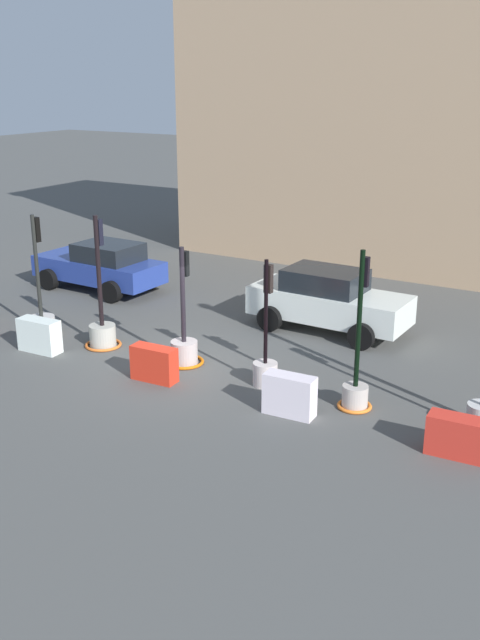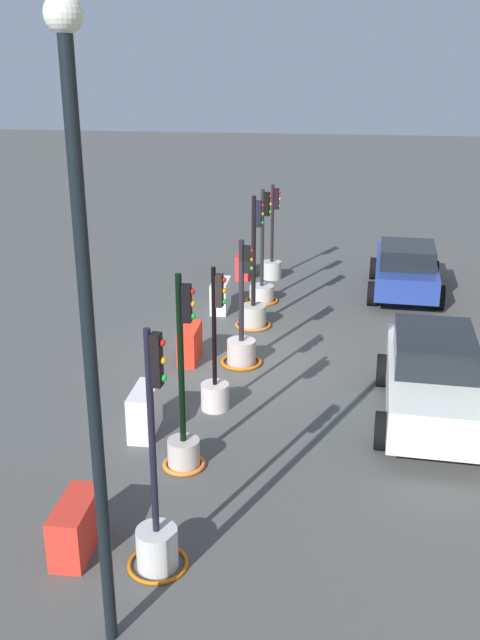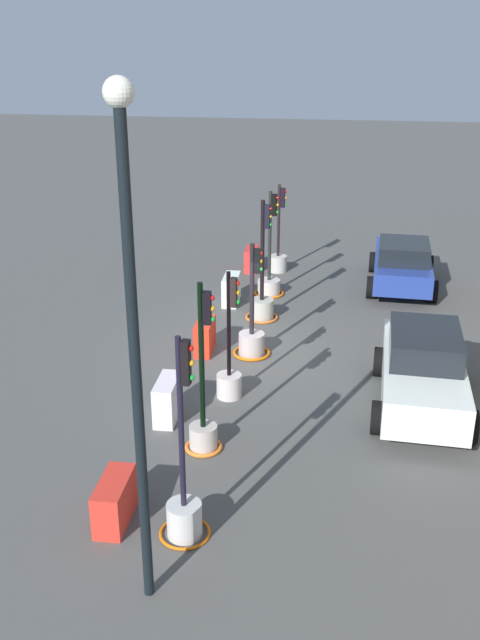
{
  "view_description": "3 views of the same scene",
  "coord_description": "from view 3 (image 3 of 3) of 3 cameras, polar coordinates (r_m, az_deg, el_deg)",
  "views": [
    {
      "loc": [
        9.84,
        -13.53,
        6.83
      ],
      "look_at": [
        1.86,
        -0.06,
        1.54
      ],
      "focal_mm": 40.8,
      "sensor_mm": 36.0,
      "label": 1
    },
    {
      "loc": [
        15.09,
        2.8,
        6.58
      ],
      "look_at": [
        2.19,
        0.59,
        1.87
      ],
      "focal_mm": 39.61,
      "sensor_mm": 36.0,
      "label": 2
    },
    {
      "loc": [
        16.3,
        2.8,
        7.52
      ],
      "look_at": [
        2.31,
        0.35,
        1.85
      ],
      "focal_mm": 39.05,
      "sensor_mm": 36.0,
      "label": 3
    }
  ],
  "objects": [
    {
      "name": "construction_barrier_4",
      "position": [
        12.2,
        -10.23,
        -14.39
      ],
      "size": [
        1.15,
        0.53,
        0.79
      ],
      "color": "red",
      "rests_on": "ground_plane"
    },
    {
      "name": "construction_barrier_1",
      "position": [
        21.51,
        -0.72,
        2.52
      ],
      "size": [
        1.16,
        0.51,
        0.87
      ],
      "color": "white",
      "rests_on": "ground_plane"
    },
    {
      "name": "traffic_light_2",
      "position": [
        20.23,
        1.81,
        1.52
      ],
      "size": [
        0.97,
        0.97,
        3.51
      ],
      "color": "#ACAA9E",
      "rests_on": "ground_plane"
    },
    {
      "name": "construction_barrier_3",
      "position": [
        15.01,
        -5.95,
        -6.49
      ],
      "size": [
        1.12,
        0.48,
        0.89
      ],
      "color": "white",
      "rests_on": "ground_plane"
    },
    {
      "name": "traffic_light_5",
      "position": [
        13.77,
        -3.01,
        -8.15
      ],
      "size": [
        0.76,
        0.76,
        3.5
      ],
      "color": "#BAAFA7",
      "rests_on": "ground_plane"
    },
    {
      "name": "car_white_van",
      "position": [
        15.77,
        14.75,
        -3.92
      ],
      "size": [
        4.49,
        2.18,
        1.74
      ],
      "color": "white",
      "rests_on": "ground_plane"
    },
    {
      "name": "car_blue_estate",
      "position": [
        23.42,
        13.17,
        4.56
      ],
      "size": [
        4.52,
        2.26,
        1.62
      ],
      "color": "navy",
      "rests_on": "ground_plane"
    },
    {
      "name": "construction_barrier_0",
      "position": [
        24.71,
        0.94,
        5.0
      ],
      "size": [
        1.06,
        0.47,
        0.8
      ],
      "color": "red",
      "rests_on": "ground_plane"
    },
    {
      "name": "street_lamp_post",
      "position": [
        8.74,
        -8.78,
        -0.16
      ],
      "size": [
        0.36,
        0.36,
        7.2
      ],
      "color": "black",
      "rests_on": "ground_plane"
    },
    {
      "name": "traffic_light_1",
      "position": [
        22.25,
        2.41,
        3.31
      ],
      "size": [
        0.98,
        0.98,
        3.33
      ],
      "color": "beige",
      "rests_on": "ground_plane"
    },
    {
      "name": "traffic_light_0",
      "position": [
        24.57,
        3.15,
        5.31
      ],
      "size": [
        0.64,
        0.64,
        3.07
      ],
      "color": "#B9B8B1",
      "rests_on": "ground_plane"
    },
    {
      "name": "traffic_light_6",
      "position": [
        11.65,
        -4.59,
        -14.84
      ],
      "size": [
        0.86,
        0.86,
        3.54
      ],
      "color": "silver",
      "rests_on": "ground_plane"
    },
    {
      "name": "traffic_light_3",
      "position": [
        17.9,
        0.98,
        -1.47
      ],
      "size": [
        0.98,
        0.98,
        2.97
      ],
      "color": "#BBACA9",
      "rests_on": "ground_plane"
    },
    {
      "name": "ground_plane",
      "position": [
        18.17,
        0.17,
        -2.69
      ],
      "size": [
        120.0,
        120.0,
        0.0
      ],
      "primitive_type": "plane",
      "color": "#4D4E4C"
    },
    {
      "name": "construction_barrier_2",
      "position": [
        18.12,
        -2.91,
        -1.34
      ],
      "size": [
        1.12,
        0.47,
        0.84
      ],
      "color": "red",
      "rests_on": "ground_plane"
    },
    {
      "name": "traffic_light_4",
      "position": [
        15.73,
        -0.86,
        -4.29
      ],
      "size": [
        0.57,
        0.57,
        2.99
      ],
      "color": "beige",
      "rests_on": "ground_plane"
    }
  ]
}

